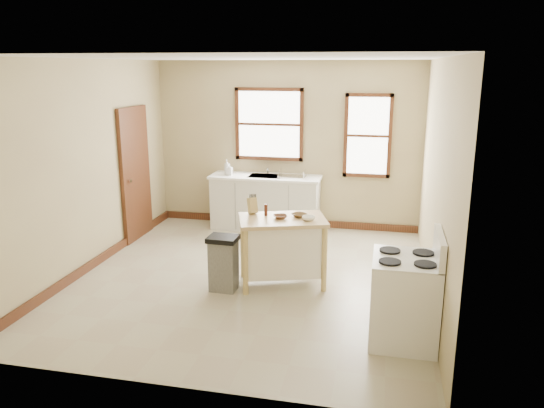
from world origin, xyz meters
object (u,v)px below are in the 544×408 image
Objects in this scene: gas_stove at (405,287)px; bowl_c at (308,218)px; soap_bottle_b at (230,169)px; bowl_b at (299,215)px; dish_rack at (292,174)px; kitchen_island at (282,251)px; knife_block at (252,206)px; pepper_grinder at (266,210)px; trash_bin at (224,263)px; soap_bottle_a at (227,167)px; bowl_a at (280,217)px.

bowl_c is at bearing 135.16° from gas_stove.
bowl_c is 0.14× the size of gas_stove.
soap_bottle_b reaches higher than bowl_c.
bowl_c is at bearing -48.11° from soap_bottle_b.
dish_rack is at bearing 102.38° from bowl_b.
bowl_c is at bearing -22.71° from kitchen_island.
bowl_c reaches higher than bowl_b.
knife_block is (-0.41, 0.12, 0.54)m from kitchen_island.
pepper_grinder reaches higher than trash_bin.
trash_bin is (-0.67, -0.34, -0.09)m from kitchen_island.
pepper_grinder is at bearing -75.21° from dish_rack.
kitchen_island is (1.35, -2.21, -0.58)m from soap_bottle_b.
soap_bottle_a is 2.70m from bowl_b.
dish_rack is 2.20× the size of knife_block.
knife_block reaches higher than bowl_b.
soap_bottle_a is 1.47× the size of bowl_a.
trash_bin is at bearing -70.14° from soap_bottle_b.
gas_stove reaches higher than soap_bottle_b.
bowl_b is 1.12m from trash_bin.
knife_block is 1.12× the size of bowl_b.
bowl_a is 0.96× the size of bowl_b.
knife_block is 0.76m from bowl_c.
knife_block is at bearing 145.89° from kitchen_island.
soap_bottle_a is 0.22× the size of gas_stove.
bowl_c is at bearing -43.18° from bowl_b.
pepper_grinder reaches higher than bowl_c.
knife_block is (0.93, -2.10, -0.04)m from soap_bottle_b.
soap_bottle_a reaches higher than soap_bottle_b.
knife_block is 0.17× the size of gas_stove.
gas_stove is (2.82, -3.38, -0.44)m from soap_bottle_b.
gas_stove is (1.28, -1.26, -0.32)m from bowl_b.
knife_block is 0.20m from pepper_grinder.
bowl_b is (0.19, 0.10, 0.46)m from kitchen_island.
dish_rack is 2.17m from knife_block.
soap_bottle_a is at bearing 146.57° from soap_bottle_b.
pepper_grinder is (1.12, -2.15, -0.07)m from soap_bottle_b.
soap_bottle_a is 0.57× the size of dish_rack.
gas_stove is at bearing -56.55° from kitchen_island.
bowl_a is 0.15× the size of gas_stove.
bowl_c is at bearing -9.58° from pepper_grinder.
knife_block is (1.00, -2.15, -0.07)m from soap_bottle_a.
pepper_grinder is 0.85m from trash_bin.
soap_bottle_a is 2.80m from trash_bin.
kitchen_island is at bearing -152.03° from bowl_b.
kitchen_island is at bearing -69.64° from dish_rack.
trash_bin is at bearing -153.12° from bowl_a.
dish_rack is 0.38× the size of gas_stove.
bowl_a is (1.39, -2.28, -0.15)m from soap_bottle_a.
knife_block is at bearing -79.61° from soap_bottle_a.
bowl_c is (1.68, -2.24, -0.12)m from soap_bottle_b.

